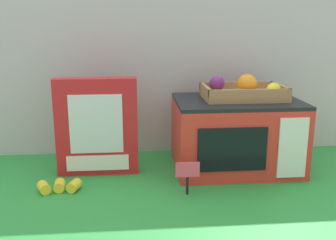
{
  "coord_description": "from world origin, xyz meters",
  "views": [
    {
      "loc": [
        -0.15,
        -1.27,
        0.49
      ],
      "look_at": [
        -0.04,
        -0.01,
        0.18
      ],
      "focal_mm": 41.87,
      "sensor_mm": 36.0,
      "label": 1
    }
  ],
  "objects": [
    {
      "name": "loose_toy_banana",
      "position": [
        -0.38,
        -0.16,
        0.02
      ],
      "size": [
        0.13,
        0.06,
        0.03
      ],
      "color": "yellow",
      "rests_on": "ground"
    },
    {
      "name": "cookie_set_box",
      "position": [
        -0.27,
        -0.02,
        0.16
      ],
      "size": [
        0.26,
        0.06,
        0.32
      ],
      "color": "red",
      "rests_on": "ground"
    },
    {
      "name": "display_back_panel",
      "position": [
        0.0,
        0.2,
        0.3
      ],
      "size": [
        1.61,
        0.03,
        0.6
      ],
      "primitive_type": "cube",
      "color": "#B7BABF",
      "rests_on": "ground"
    },
    {
      "name": "price_sign",
      "position": [
        0.0,
        -0.22,
        0.07
      ],
      "size": [
        0.07,
        0.01,
        0.1
      ],
      "color": "black",
      "rests_on": "ground"
    },
    {
      "name": "toy_microwave",
      "position": [
        0.19,
        -0.01,
        0.12
      ],
      "size": [
        0.41,
        0.3,
        0.24
      ],
      "color": "red",
      "rests_on": "ground"
    },
    {
      "name": "ground_plane",
      "position": [
        0.0,
        0.0,
        0.0
      ],
      "size": [
        1.7,
        1.7,
        0.0
      ],
      "primitive_type": "plane",
      "color": "green",
      "rests_on": "ground"
    },
    {
      "name": "food_groups_crate",
      "position": [
        0.21,
        -0.0,
        0.27
      ],
      "size": [
        0.27,
        0.18,
        0.09
      ],
      "color": "#A37F51",
      "rests_on": "toy_microwave"
    }
  ]
}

